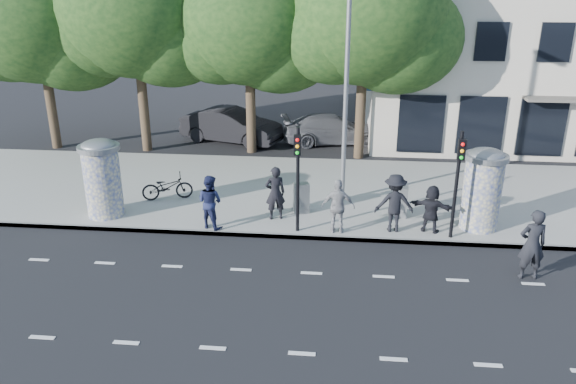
# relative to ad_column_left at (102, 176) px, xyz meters

# --- Properties ---
(ground) EXTENTS (120.00, 120.00, 0.00)m
(ground) POSITION_rel_ad_column_left_xyz_m (7.20, -4.50, -1.54)
(ground) COLOR black
(ground) RESTS_ON ground
(sidewalk) EXTENTS (40.00, 8.00, 0.15)m
(sidewalk) POSITION_rel_ad_column_left_xyz_m (7.20, 3.00, -1.46)
(sidewalk) COLOR gray
(sidewalk) RESTS_ON ground
(curb) EXTENTS (40.00, 0.10, 0.16)m
(curb) POSITION_rel_ad_column_left_xyz_m (7.20, -0.95, -1.46)
(curb) COLOR slate
(curb) RESTS_ON ground
(lane_dash_near) EXTENTS (32.00, 0.12, 0.01)m
(lane_dash_near) POSITION_rel_ad_column_left_xyz_m (7.20, -6.70, -1.53)
(lane_dash_near) COLOR silver
(lane_dash_near) RESTS_ON ground
(lane_dash_far) EXTENTS (32.00, 0.12, 0.01)m
(lane_dash_far) POSITION_rel_ad_column_left_xyz_m (7.20, -3.10, -1.53)
(lane_dash_far) COLOR silver
(lane_dash_far) RESTS_ON ground
(ad_column_left) EXTENTS (1.36, 1.36, 2.65)m
(ad_column_left) POSITION_rel_ad_column_left_xyz_m (0.00, 0.00, 0.00)
(ad_column_left) COLOR beige
(ad_column_left) RESTS_ON sidewalk
(ad_column_right) EXTENTS (1.36, 1.36, 2.65)m
(ad_column_right) POSITION_rel_ad_column_left_xyz_m (12.40, 0.20, 0.00)
(ad_column_right) COLOR beige
(ad_column_right) RESTS_ON sidewalk
(traffic_pole_near) EXTENTS (0.22, 0.31, 3.40)m
(traffic_pole_near) POSITION_rel_ad_column_left_xyz_m (6.60, -0.71, 0.69)
(traffic_pole_near) COLOR black
(traffic_pole_near) RESTS_ON sidewalk
(traffic_pole_far) EXTENTS (0.22, 0.31, 3.40)m
(traffic_pole_far) POSITION_rel_ad_column_left_xyz_m (11.40, -0.71, 0.69)
(traffic_pole_far) COLOR black
(traffic_pole_far) RESTS_ON sidewalk
(street_lamp) EXTENTS (0.25, 0.93, 8.00)m
(street_lamp) POSITION_rel_ad_column_left_xyz_m (8.00, 2.13, 3.26)
(street_lamp) COLOR slate
(street_lamp) RESTS_ON sidewalk
(tree_far_left) EXTENTS (7.20, 7.20, 9.26)m
(tree_far_left) POSITION_rel_ad_column_left_xyz_m (-5.80, 8.00, 4.65)
(tree_far_left) COLOR #38281C
(tree_far_left) RESTS_ON ground
(tree_mid_left) EXTENTS (7.20, 7.20, 9.57)m
(tree_mid_left) POSITION_rel_ad_column_left_xyz_m (-1.30, 8.00, 4.96)
(tree_mid_left) COLOR #38281C
(tree_mid_left) RESTS_ON ground
(tree_near_left) EXTENTS (6.80, 6.80, 8.97)m
(tree_near_left) POSITION_rel_ad_column_left_xyz_m (3.70, 8.20, 4.53)
(tree_near_left) COLOR #38281C
(tree_near_left) RESTS_ON ground
(tree_center) EXTENTS (7.00, 7.00, 9.30)m
(tree_center) POSITION_rel_ad_column_left_xyz_m (8.70, 7.80, 4.77)
(tree_center) COLOR #38281C
(tree_center) RESTS_ON ground
(building) EXTENTS (20.30, 15.85, 12.00)m
(building) POSITION_rel_ad_column_left_xyz_m (19.20, 15.49, 4.46)
(building) COLOR beige
(building) RESTS_ON ground
(ped_b) EXTENTS (0.76, 0.61, 1.83)m
(ped_b) POSITION_rel_ad_column_left_xyz_m (5.78, 0.24, -0.47)
(ped_b) COLOR black
(ped_b) RESTS_ON sidewalk
(ped_c) EXTENTS (1.06, 0.97, 1.77)m
(ped_c) POSITION_rel_ad_column_left_xyz_m (3.79, -0.65, -0.50)
(ped_c) COLOR #1B2044
(ped_c) RESTS_ON sidewalk
(ped_d) EXTENTS (1.26, 0.78, 1.89)m
(ped_d) POSITION_rel_ad_column_left_xyz_m (9.64, -0.33, -0.44)
(ped_d) COLOR black
(ped_d) RESTS_ON sidewalk
(ped_e) EXTENTS (1.05, 0.61, 1.77)m
(ped_e) POSITION_rel_ad_column_left_xyz_m (7.87, -0.65, -0.50)
(ped_e) COLOR gray
(ped_e) RESTS_ON sidewalk
(ped_f) EXTENTS (1.53, 0.95, 1.55)m
(ped_f) POSITION_rel_ad_column_left_xyz_m (10.80, -0.29, -0.61)
(ped_f) COLOR black
(ped_f) RESTS_ON sidewalk
(man_road) EXTENTS (0.78, 0.55, 2.02)m
(man_road) POSITION_rel_ad_column_left_xyz_m (13.13, -2.76, -0.53)
(man_road) COLOR black
(man_road) RESTS_ON ground
(bicycle) EXTENTS (1.15, 1.92, 0.95)m
(bicycle) POSITION_rel_ad_column_left_xyz_m (1.67, 1.59, -0.91)
(bicycle) COLOR black
(bicycle) RESTS_ON sidewalk
(cabinet_left) EXTENTS (0.59, 0.50, 1.06)m
(cabinet_left) POSITION_rel_ad_column_left_xyz_m (6.60, 0.85, -0.86)
(cabinet_left) COLOR slate
(cabinet_left) RESTS_ON sidewalk
(cabinet_right) EXTENTS (0.54, 0.41, 1.06)m
(cabinet_right) POSITION_rel_ad_column_left_xyz_m (9.92, 0.83, -0.86)
(cabinet_right) COLOR gray
(cabinet_right) RESTS_ON sidewalk
(car_mid) EXTENTS (3.25, 5.37, 1.67)m
(car_mid) POSITION_rel_ad_column_left_xyz_m (2.46, 9.76, -0.70)
(car_mid) COLOR black
(car_mid) RESTS_ON ground
(car_right) EXTENTS (3.07, 5.22, 1.42)m
(car_right) POSITION_rel_ad_column_left_xyz_m (7.41, 10.09, -0.83)
(car_right) COLOR #525359
(car_right) RESTS_ON ground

